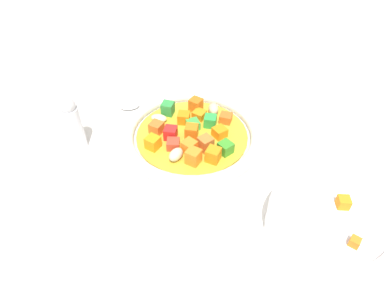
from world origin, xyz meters
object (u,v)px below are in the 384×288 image
(side_bowl_small, at_px, (329,223))
(pepper_shaker, at_px, (73,124))
(spoon, at_px, (176,99))
(soup_bowl_main, at_px, (192,141))

(side_bowl_small, xyz_separation_m, pepper_shaker, (-0.12, -0.35, 0.02))
(pepper_shaker, bearing_deg, spoon, 135.93)
(side_bowl_small, bearing_deg, spoon, -140.02)
(spoon, bearing_deg, soup_bowl_main, 86.12)
(soup_bowl_main, xyz_separation_m, spoon, (-0.14, -0.04, -0.02))
(spoon, relative_size, side_bowl_small, 1.57)
(spoon, height_order, side_bowl_small, side_bowl_small)
(side_bowl_small, bearing_deg, pepper_shaker, -109.02)
(spoon, bearing_deg, side_bowl_small, 109.08)
(spoon, xyz_separation_m, side_bowl_small, (0.26, 0.22, 0.02))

